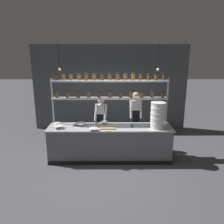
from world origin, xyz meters
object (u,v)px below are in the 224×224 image
prep_bowl_center_back (58,127)px  prep_bowl_far_left (57,124)px  serving_cup_front (132,125)px  spice_shelf_unit (110,90)px  prep_bowl_near_left (93,129)px  serving_cup_by_board (97,125)px  container_stack (158,115)px  prep_bowl_near_right (104,123)px  chef_left (101,120)px  chef_center (135,116)px  cutting_board (108,128)px  prep_bowl_center_front (81,124)px

prep_bowl_center_back → prep_bowl_far_left: prep_bowl_center_back is taller
prep_bowl_far_left → serving_cup_front: serving_cup_front is taller
spice_shelf_unit → prep_bowl_near_left: spice_shelf_unit is taller
spice_shelf_unit → serving_cup_by_board: size_ratio=29.38×
spice_shelf_unit → container_stack: spice_shelf_unit is taller
container_stack → serving_cup_by_board: bearing=176.3°
spice_shelf_unit → prep_bowl_near_right: (-0.15, -0.08, -0.90)m
chef_left → prep_bowl_near_right: chef_left is taller
spice_shelf_unit → chef_center: (0.76, 0.41, -0.85)m
container_stack → serving_cup_front: size_ratio=7.76×
cutting_board → prep_bowl_near_left: prep_bowl_near_left is taller
chef_center → prep_bowl_center_back: chef_center is taller
chef_left → prep_bowl_near_left: bearing=-84.5°
serving_cup_front → container_stack: bearing=-5.9°
chef_center → container_stack: 1.00m
spice_shelf_unit → prep_bowl_near_right: spice_shelf_unit is taller
chef_center → prep_bowl_center_back: (-2.11, -0.86, -0.05)m
serving_cup_by_board → prep_bowl_near_right: bearing=51.5°
container_stack → prep_bowl_far_left: 2.71m
cutting_board → prep_bowl_near_left: (-0.36, -0.19, 0.02)m
chef_center → prep_bowl_near_left: size_ratio=6.97×
chef_center → serving_cup_front: bearing=-104.3°
container_stack → serving_cup_front: container_stack is taller
prep_bowl_far_left → spice_shelf_unit: bearing=5.6°
chef_left → prep_bowl_far_left: chef_left is taller
prep_bowl_far_left → prep_bowl_near_left: bearing=-26.1°
chef_left → cutting_board: size_ratio=3.98×
container_stack → prep_bowl_center_back: bearing=-179.5°
prep_bowl_near_right → serving_cup_by_board: bearing=-128.5°
prep_bowl_near_right → serving_cup_by_board: size_ratio=1.99×
spice_shelf_unit → serving_cup_by_board: 1.00m
prep_bowl_center_front → cutting_board: bearing=-16.2°
cutting_board → prep_bowl_near_right: (-0.10, 0.37, 0.02)m
cutting_board → prep_bowl_near_left: bearing=-152.4°
spice_shelf_unit → container_stack: size_ratio=4.66×
cutting_board → serving_cup_by_board: bearing=156.8°
spice_shelf_unit → prep_bowl_far_left: size_ratio=16.54×
chef_center → prep_bowl_far_left: (-2.20, -0.55, -0.06)m
chef_center → prep_bowl_center_front: 1.67m
spice_shelf_unit → container_stack: (1.24, -0.43, -0.59)m
chef_left → chef_center: size_ratio=0.92×
prep_bowl_center_back → prep_bowl_far_left: bearing=107.1°
prep_bowl_center_back → serving_cup_by_board: size_ratio=2.43×
prep_bowl_far_left → container_stack: bearing=-6.1°
container_stack → prep_bowl_near_right: container_stack is taller
prep_bowl_near_left → chef_left: bearing=81.0°
chef_left → prep_bowl_center_front: bearing=-117.2°
chef_left → container_stack: (1.50, -0.77, 0.35)m
chef_left → chef_center: chef_center is taller
serving_cup_front → chef_left: bearing=140.1°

